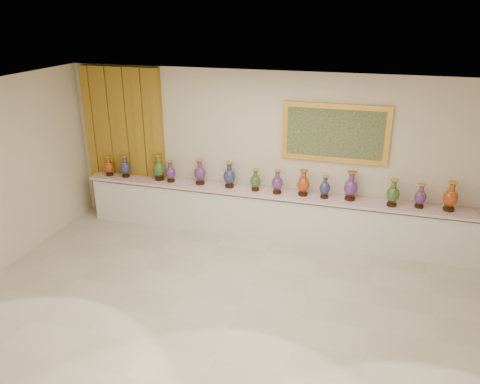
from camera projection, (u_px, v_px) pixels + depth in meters
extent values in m
plane|color=beige|center=(239.00, 306.00, 6.69)|extent=(8.00, 8.00, 0.00)
plane|color=beige|center=(279.00, 156.00, 8.37)|extent=(8.00, 0.00, 8.00)
plane|color=white|center=(239.00, 96.00, 5.58)|extent=(8.00, 8.00, 0.00)
cube|color=gold|center=(125.00, 144.00, 9.10)|extent=(1.64, 0.14, 2.95)
cube|color=gold|center=(335.00, 133.00, 7.89)|extent=(1.80, 0.06, 1.00)
cube|color=#1E351A|center=(335.00, 134.00, 7.86)|extent=(1.62, 0.02, 0.82)
cube|color=white|center=(274.00, 217.00, 8.57)|extent=(7.20, 0.42, 0.81)
cube|color=beige|center=(275.00, 194.00, 8.38)|extent=(7.28, 0.48, 0.05)
cylinder|color=black|center=(110.00, 174.00, 9.20)|extent=(0.14, 0.14, 0.04)
cone|color=gold|center=(110.00, 172.00, 9.19)|extent=(0.12, 0.12, 0.03)
ellipsoid|color=maroon|center=(109.00, 167.00, 9.15)|extent=(0.20, 0.20, 0.23)
cylinder|color=gold|center=(108.00, 162.00, 9.11)|extent=(0.12, 0.12, 0.01)
cylinder|color=maroon|center=(108.00, 160.00, 9.09)|extent=(0.07, 0.07, 0.08)
cone|color=maroon|center=(108.00, 157.00, 9.07)|extent=(0.12, 0.12, 0.03)
cylinder|color=gold|center=(108.00, 156.00, 9.07)|extent=(0.13, 0.13, 0.01)
cylinder|color=black|center=(126.00, 176.00, 9.13)|extent=(0.15, 0.15, 0.04)
cone|color=gold|center=(126.00, 173.00, 9.11)|extent=(0.13, 0.13, 0.03)
ellipsoid|color=#0C123B|center=(125.00, 168.00, 9.07)|extent=(0.25, 0.25, 0.25)
cylinder|color=gold|center=(125.00, 163.00, 9.03)|extent=(0.14, 0.14, 0.01)
cylinder|color=#0C123B|center=(125.00, 160.00, 9.01)|extent=(0.08, 0.08, 0.09)
cone|color=#0C123B|center=(124.00, 157.00, 8.98)|extent=(0.14, 0.14, 0.03)
cylinder|color=gold|center=(124.00, 156.00, 8.98)|extent=(0.14, 0.14, 0.01)
cylinder|color=black|center=(160.00, 178.00, 8.97)|extent=(0.18, 0.18, 0.05)
cone|color=gold|center=(159.00, 176.00, 8.95)|extent=(0.15, 0.15, 0.03)
ellipsoid|color=black|center=(159.00, 169.00, 8.90)|extent=(0.30, 0.30, 0.29)
cylinder|color=gold|center=(159.00, 163.00, 8.85)|extent=(0.16, 0.16, 0.01)
cylinder|color=black|center=(158.00, 160.00, 8.83)|extent=(0.09, 0.09, 0.10)
cone|color=black|center=(158.00, 156.00, 8.80)|extent=(0.16, 0.16, 0.04)
cylinder|color=gold|center=(158.00, 155.00, 8.79)|extent=(0.16, 0.16, 0.01)
cylinder|color=black|center=(171.00, 180.00, 8.88)|extent=(0.14, 0.14, 0.04)
cone|color=gold|center=(171.00, 178.00, 8.86)|extent=(0.12, 0.12, 0.03)
ellipsoid|color=#2F1050|center=(171.00, 173.00, 8.82)|extent=(0.24, 0.24, 0.23)
cylinder|color=gold|center=(170.00, 168.00, 8.79)|extent=(0.13, 0.13, 0.01)
cylinder|color=#2F1050|center=(170.00, 165.00, 8.77)|extent=(0.07, 0.07, 0.08)
cone|color=#2F1050|center=(170.00, 162.00, 8.74)|extent=(0.13, 0.13, 0.03)
cylinder|color=gold|center=(170.00, 161.00, 8.74)|extent=(0.13, 0.13, 0.01)
cylinder|color=black|center=(200.00, 183.00, 8.75)|extent=(0.17, 0.17, 0.05)
cone|color=gold|center=(200.00, 180.00, 8.74)|extent=(0.15, 0.15, 0.03)
ellipsoid|color=#2F1050|center=(200.00, 173.00, 8.69)|extent=(0.27, 0.27, 0.28)
cylinder|color=gold|center=(200.00, 167.00, 8.64)|extent=(0.15, 0.15, 0.01)
cylinder|color=#2F1050|center=(200.00, 164.00, 8.62)|extent=(0.09, 0.09, 0.10)
cone|color=#2F1050|center=(200.00, 161.00, 8.60)|extent=(0.15, 0.15, 0.04)
cylinder|color=gold|center=(199.00, 160.00, 8.59)|extent=(0.16, 0.16, 0.01)
cylinder|color=black|center=(230.00, 186.00, 8.60)|extent=(0.17, 0.17, 0.05)
cone|color=gold|center=(230.00, 183.00, 8.58)|extent=(0.15, 0.15, 0.03)
ellipsoid|color=#0C123B|center=(229.00, 176.00, 8.53)|extent=(0.27, 0.27, 0.28)
cylinder|color=gold|center=(229.00, 170.00, 8.49)|extent=(0.15, 0.15, 0.01)
cylinder|color=#0C123B|center=(229.00, 167.00, 8.47)|extent=(0.09, 0.09, 0.10)
cone|color=#0C123B|center=(229.00, 164.00, 8.44)|extent=(0.15, 0.15, 0.04)
cylinder|color=gold|center=(229.00, 163.00, 8.44)|extent=(0.16, 0.16, 0.01)
cylinder|color=black|center=(255.00, 189.00, 8.45)|extent=(0.14, 0.14, 0.04)
cone|color=gold|center=(255.00, 187.00, 8.44)|extent=(0.12, 0.12, 0.03)
ellipsoid|color=black|center=(255.00, 181.00, 8.40)|extent=(0.24, 0.24, 0.23)
cylinder|color=gold|center=(256.00, 176.00, 8.36)|extent=(0.13, 0.13, 0.01)
cylinder|color=black|center=(256.00, 173.00, 8.34)|extent=(0.07, 0.07, 0.08)
cone|color=black|center=(256.00, 170.00, 8.32)|extent=(0.13, 0.13, 0.03)
cylinder|color=gold|center=(256.00, 169.00, 8.31)|extent=(0.13, 0.13, 0.01)
cylinder|color=black|center=(277.00, 192.00, 8.32)|extent=(0.15, 0.15, 0.04)
cone|color=gold|center=(277.00, 190.00, 8.30)|extent=(0.13, 0.13, 0.03)
ellipsoid|color=#2F1050|center=(277.00, 183.00, 8.26)|extent=(0.26, 0.26, 0.25)
cylinder|color=gold|center=(277.00, 178.00, 8.22)|extent=(0.14, 0.14, 0.01)
cylinder|color=#2F1050|center=(278.00, 175.00, 8.20)|extent=(0.08, 0.08, 0.09)
cone|color=#2F1050|center=(278.00, 171.00, 8.18)|extent=(0.14, 0.14, 0.03)
cylinder|color=gold|center=(278.00, 170.00, 8.17)|extent=(0.14, 0.14, 0.01)
cylinder|color=black|center=(303.00, 194.00, 8.24)|extent=(0.17, 0.17, 0.05)
cone|color=gold|center=(303.00, 191.00, 8.22)|extent=(0.14, 0.14, 0.03)
ellipsoid|color=maroon|center=(303.00, 184.00, 8.17)|extent=(0.26, 0.26, 0.27)
cylinder|color=gold|center=(304.00, 178.00, 8.13)|extent=(0.15, 0.15, 0.01)
cylinder|color=maroon|center=(304.00, 175.00, 8.11)|extent=(0.09, 0.09, 0.10)
cone|color=maroon|center=(304.00, 171.00, 8.08)|extent=(0.15, 0.15, 0.04)
cylinder|color=gold|center=(304.00, 170.00, 8.07)|extent=(0.15, 0.15, 0.01)
cylinder|color=black|center=(324.00, 197.00, 8.13)|extent=(0.14, 0.14, 0.04)
cone|color=gold|center=(324.00, 194.00, 8.11)|extent=(0.12, 0.12, 0.03)
ellipsoid|color=#0C123B|center=(325.00, 188.00, 8.07)|extent=(0.24, 0.24, 0.23)
cylinder|color=gold|center=(325.00, 183.00, 8.04)|extent=(0.13, 0.13, 0.01)
cylinder|color=#0C123B|center=(325.00, 180.00, 8.02)|extent=(0.07, 0.07, 0.08)
cone|color=#0C123B|center=(326.00, 177.00, 8.00)|extent=(0.13, 0.13, 0.03)
cylinder|color=gold|center=(326.00, 176.00, 7.99)|extent=(0.13, 0.13, 0.01)
cylinder|color=black|center=(350.00, 198.00, 8.04)|extent=(0.18, 0.18, 0.05)
cone|color=gold|center=(350.00, 195.00, 8.02)|extent=(0.16, 0.16, 0.03)
ellipsoid|color=#2F1050|center=(351.00, 188.00, 7.97)|extent=(0.28, 0.28, 0.30)
cylinder|color=gold|center=(351.00, 181.00, 7.92)|extent=(0.16, 0.16, 0.01)
cylinder|color=#2F1050|center=(352.00, 177.00, 7.90)|extent=(0.09, 0.09, 0.11)
cone|color=#2F1050|center=(352.00, 173.00, 7.87)|extent=(0.16, 0.16, 0.04)
cylinder|color=gold|center=(352.00, 172.00, 7.87)|extent=(0.17, 0.17, 0.01)
cylinder|color=black|center=(392.00, 204.00, 7.80)|extent=(0.17, 0.17, 0.05)
cone|color=gold|center=(392.00, 201.00, 7.78)|extent=(0.14, 0.14, 0.03)
ellipsoid|color=black|center=(393.00, 194.00, 7.74)|extent=(0.25, 0.25, 0.27)
cylinder|color=gold|center=(394.00, 188.00, 7.69)|extent=(0.15, 0.15, 0.01)
cylinder|color=black|center=(394.00, 184.00, 7.67)|extent=(0.09, 0.09, 0.10)
cone|color=black|center=(395.00, 181.00, 7.65)|extent=(0.15, 0.15, 0.04)
cylinder|color=gold|center=(395.00, 180.00, 7.64)|extent=(0.15, 0.15, 0.01)
cylinder|color=black|center=(419.00, 206.00, 7.74)|extent=(0.15, 0.15, 0.04)
cone|color=gold|center=(419.00, 204.00, 7.72)|extent=(0.13, 0.13, 0.03)
ellipsoid|color=#2F1050|center=(420.00, 197.00, 7.68)|extent=(0.24, 0.24, 0.24)
cylinder|color=gold|center=(421.00, 192.00, 7.64)|extent=(0.13, 0.13, 0.01)
cylinder|color=#2F1050|center=(422.00, 189.00, 7.62)|extent=(0.08, 0.08, 0.09)
cone|color=#2F1050|center=(422.00, 185.00, 7.60)|extent=(0.13, 0.13, 0.03)
cylinder|color=gold|center=(422.00, 184.00, 7.60)|extent=(0.13, 0.13, 0.01)
cylinder|color=black|center=(449.00, 209.00, 7.62)|extent=(0.18, 0.18, 0.05)
cone|color=gold|center=(449.00, 206.00, 7.60)|extent=(0.15, 0.15, 0.03)
ellipsoid|color=maroon|center=(450.00, 198.00, 7.55)|extent=(0.30, 0.30, 0.29)
cylinder|color=gold|center=(452.00, 191.00, 7.51)|extent=(0.16, 0.16, 0.01)
cylinder|color=maroon|center=(452.00, 187.00, 7.48)|extent=(0.09, 0.09, 0.10)
cone|color=maroon|center=(453.00, 183.00, 7.46)|extent=(0.16, 0.16, 0.04)
cylinder|color=gold|center=(453.00, 182.00, 7.45)|extent=(0.16, 0.16, 0.01)
cube|color=white|center=(155.00, 182.00, 8.85)|extent=(0.10, 0.06, 0.00)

